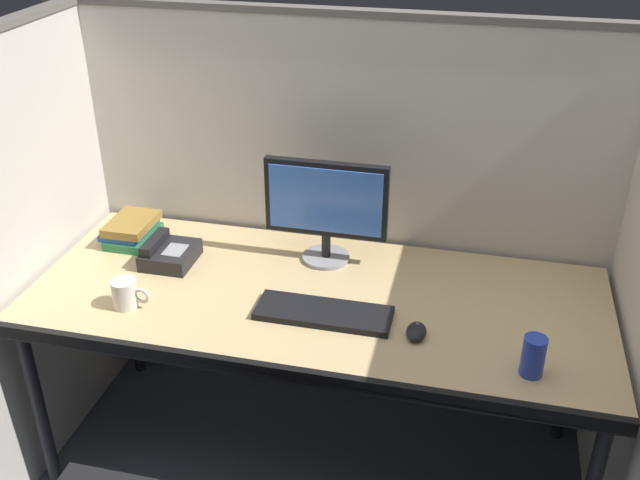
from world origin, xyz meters
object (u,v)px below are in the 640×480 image
desk_phone (169,254)px  monitor_center (326,205)px  keyboard_main (324,313)px  coffee_mug (126,294)px  computer_mouse (416,331)px  desk (316,309)px  soda_can (533,356)px  book_stack (132,230)px

desk_phone → monitor_center: bearing=15.2°
monitor_center → keyboard_main: (0.07, -0.35, -0.20)m
keyboard_main → desk_phone: size_ratio=2.26×
keyboard_main → desk_phone: (-0.61, 0.20, 0.02)m
coffee_mug → desk_phone: 0.29m
desk_phone → computer_mouse: bearing=-14.8°
coffee_mug → desk: bearing=18.5°
computer_mouse → soda_can: 0.35m
computer_mouse → desk_phone: desk_phone is taller
keyboard_main → soda_can: (0.63, -0.14, 0.05)m
soda_can → desk: bearing=160.5°
computer_mouse → desk_phone: (-0.91, 0.24, 0.02)m
computer_mouse → coffee_mug: coffee_mug is taller
desk_phone → book_stack: size_ratio=0.87×
monitor_center → book_stack: bearing=-177.9°
monitor_center → book_stack: (-0.74, -0.03, -0.17)m
keyboard_main → computer_mouse: bearing=-7.5°
computer_mouse → book_stack: (-1.11, 0.36, 0.03)m
monitor_center → desk_phone: (-0.54, -0.15, -0.18)m
keyboard_main → coffee_mug: bearing=-171.6°
coffee_mug → book_stack: size_ratio=0.58×
monitor_center → computer_mouse: 0.57m
desk → coffee_mug: (-0.58, -0.19, 0.10)m
desk → keyboard_main: size_ratio=4.42×
soda_can → computer_mouse: bearing=163.0°
desk → soda_can: bearing=-19.5°
monitor_center → keyboard_main: bearing=-78.2°
monitor_center → book_stack: size_ratio=1.97×
desk → soda_can: (0.68, -0.24, 0.11)m
desk_phone → book_stack: desk_phone is taller
monitor_center → coffee_mug: monitor_center is taller
desk → book_stack: book_stack is taller
computer_mouse → keyboard_main: bearing=172.5°
desk → coffee_mug: coffee_mug is taller
monitor_center → coffee_mug: (-0.55, -0.44, -0.17)m
monitor_center → keyboard_main: size_ratio=1.00×
computer_mouse → desk_phone: bearing=165.2°
book_stack → keyboard_main: bearing=-21.6°
keyboard_main → soda_can: soda_can is taller
desk → desk_phone: bearing=169.8°
keyboard_main → soda_can: 0.65m
desk → computer_mouse: size_ratio=19.79×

